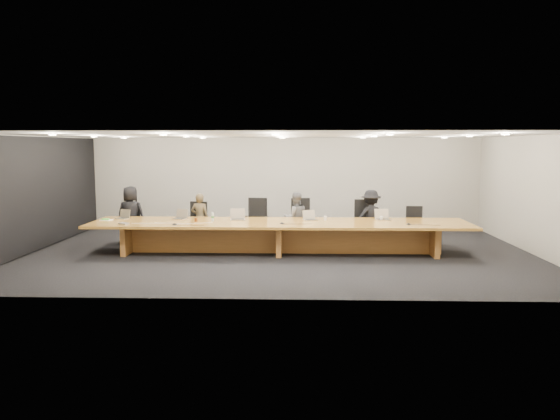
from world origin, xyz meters
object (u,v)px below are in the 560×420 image
object	(u,v)px
laptop_b	(179,214)
laptop_a	(122,214)
laptop_d	(311,215)
mic_left	(175,224)
laptop_c	(238,214)
av_box	(124,224)
laptop_e	(383,214)
chair_mid_left	(255,220)
person_b	(200,218)
water_bottle	(213,217)
paper_cup_far	(381,218)
person_d	(371,217)
chair_far_left	(131,224)
chair_far_right	(415,225)
paper_cup_near	(325,218)
mic_center	(282,223)
amber_mug	(196,220)
chair_right	(365,222)
person_c	(296,218)
chair_mid_right	(302,221)
conference_table	(280,231)
person_a	(131,214)
mic_right	(409,224)
chair_left	(196,222)

from	to	relation	value
laptop_b	laptop_a	bearing A→B (deg)	-158.02
laptop_d	mic_left	size ratio (longest dim) A/B	2.31
laptop_c	mic_left	size ratio (longest dim) A/B	2.62
av_box	laptop_e	bearing A→B (deg)	31.65
chair_mid_left	person_b	distance (m)	1.45
laptop_e	water_bottle	distance (m)	4.15
laptop_b	paper_cup_far	distance (m)	4.97
person_d	water_bottle	xyz separation A→B (m)	(-3.94, -1.17, 0.14)
chair_mid_left	mic_left	world-z (taller)	chair_mid_left
chair_far_left	chair_far_right	bearing A→B (deg)	-4.13
paper_cup_near	mic_center	xyz separation A→B (m)	(-1.04, -0.65, -0.04)
chair_mid_left	amber_mug	bearing A→B (deg)	-122.68
chair_far_left	chair_right	bearing A→B (deg)	-4.29
laptop_c	laptop_d	size ratio (longest dim) A/B	1.14
person_c	laptop_a	bearing A→B (deg)	-5.24
chair_mid_right	laptop_e	distance (m)	2.19
person_c	chair_mid_right	bearing A→B (deg)	-150.23
chair_mid_right	water_bottle	bearing A→B (deg)	-161.44
chair_mid_right	laptop_d	bearing A→B (deg)	-91.49
water_bottle	amber_mug	world-z (taller)	water_bottle
person_c	amber_mug	distance (m)	2.66
chair_far_left	amber_mug	size ratio (longest dim) A/B	10.50
chair_far_right	av_box	world-z (taller)	chair_far_right
chair_right	laptop_b	world-z (taller)	chair_right
person_c	laptop_c	xyz separation A→B (m)	(-1.41, -0.85, 0.21)
person_d	mic_center	world-z (taller)	person_d
chair_mid_left	person_d	size ratio (longest dim) A/B	0.85
amber_mug	chair_mid_left	bearing A→B (deg)	45.82
conference_table	person_c	world-z (taller)	person_c
chair_far_left	laptop_c	world-z (taller)	laptop_c
chair_right	amber_mug	xyz separation A→B (m)	(-4.18, -1.26, 0.21)
chair_mid_right	person_d	world-z (taller)	person_d
person_d	paper_cup_far	distance (m)	0.86
laptop_d	mic_center	distance (m)	0.93
person_a	mic_right	bearing A→B (deg)	167.79
chair_left	person_d	bearing A→B (deg)	10.93
laptop_e	paper_cup_far	size ratio (longest dim) A/B	3.57
chair_mid_right	av_box	distance (m)	4.54
laptop_c	mic_center	xyz separation A→B (m)	(1.10, -0.62, -0.13)
laptop_c	paper_cup_far	bearing A→B (deg)	-4.77
person_b	person_c	distance (m)	2.50
laptop_b	laptop_d	distance (m)	3.24
person_d	mic_center	distance (m)	2.73
laptop_c	amber_mug	bearing A→B (deg)	-166.12
person_d	water_bottle	distance (m)	4.11
mic_left	conference_table	bearing A→B (deg)	13.62
chair_mid_right	chair_mid_left	bearing A→B (deg)	168.87
chair_far_left	laptop_c	xyz separation A→B (m)	(2.93, -0.88, 0.38)
chair_left	laptop_e	world-z (taller)	chair_left
chair_left	water_bottle	xyz separation A→B (m)	(0.63, -1.17, 0.30)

